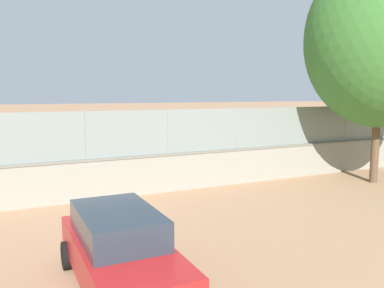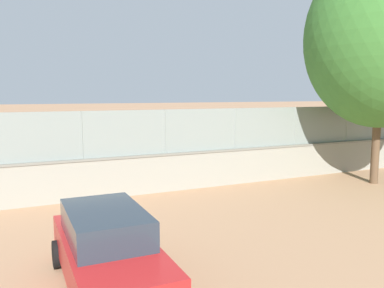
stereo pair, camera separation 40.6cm
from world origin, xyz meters
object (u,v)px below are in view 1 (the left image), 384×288
Objects in this scene: player_crossing_court at (172,146)px; player_baseline_waiting at (148,153)px; sports_ball at (172,154)px; tree_behind_wall_left at (382,39)px; parked_car_red at (120,249)px; spare_ball_by_wall at (264,169)px; courtside_bench at (310,157)px.

player_baseline_waiting is at bearing 46.78° from player_crossing_court.
sports_ball is at bearing 68.40° from player_crossing_court.
parked_car_red is at bearing 20.80° from tree_behind_wall_left.
spare_ball_by_wall is 7.90m from tree_behind_wall_left.
player_crossing_court reaches higher than sports_ball.
sports_ball is 10.38m from tree_behind_wall_left.
spare_ball_by_wall is 0.02× the size of tree_behind_wall_left.
player_crossing_court is (-2.28, -2.43, -0.08)m from player_baseline_waiting.
player_crossing_court is at bearing -36.04° from courtside_bench.
spare_ball_by_wall is 3.23m from courtside_bench.
courtside_bench is 0.37× the size of parked_car_red.
spare_ball_by_wall is at bearing 155.80° from player_baseline_waiting.
courtside_bench is 15.83m from parked_car_red.
player_baseline_waiting reaches higher than parked_car_red.
courtside_bench is (-7.81, 0.61, -0.57)m from sports_ball.
courtside_bench is at bearing -94.30° from tree_behind_wall_left.
player_baseline_waiting reaches higher than courtside_bench.
sports_ball is at bearing 115.47° from player_baseline_waiting.
player_baseline_waiting is at bearing -13.95° from courtside_bench.
sports_ball is 0.04× the size of parked_car_red.
player_crossing_court is at bearing -133.22° from player_baseline_waiting.
sports_ball reaches higher than courtside_bench.
parked_car_red is at bearing 42.67° from spare_ball_by_wall.
parked_car_red reaches higher than sports_ball.
player_crossing_court reaches higher than spare_ball_by_wall.
tree_behind_wall_left is at bearing 124.53° from spare_ball_by_wall.
sports_ball is at bearing -4.44° from courtside_bench.
sports_ball is at bearing -10.85° from spare_ball_by_wall.
player_crossing_court reaches higher than courtside_bench.
tree_behind_wall_left reaches higher than sports_ball.
courtside_bench is at bearing 143.96° from player_crossing_court.
player_crossing_court is 4.24m from sports_ball.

